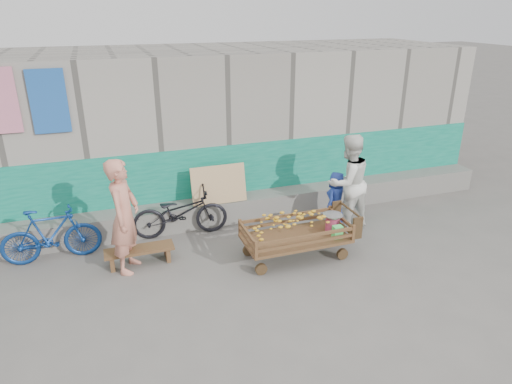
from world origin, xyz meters
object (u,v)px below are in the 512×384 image
object	(u,v)px
woman	(348,182)
bicycle_blue	(51,235)
child	(336,199)
bench	(140,252)
vendor_man	(124,216)
banana_cart	(294,228)
bicycle_dark	(180,213)

from	to	relation	value
woman	bicycle_blue	size ratio (longest dim) A/B	1.17
woman	child	bearing A→B (deg)	-58.20
bench	child	world-z (taller)	child
vendor_man	bicycle_blue	size ratio (longest dim) A/B	1.19
bicycle_blue	woman	bearing A→B (deg)	-95.48
banana_cart	woman	xyz separation A→B (m)	(1.35, 0.73, 0.35)
vendor_man	woman	xyz separation A→B (m)	(3.87, 0.19, -0.02)
woman	bicycle_blue	world-z (taller)	woman
child	bicycle_blue	bearing A→B (deg)	-37.68
banana_cart	woman	size ratio (longest dim) A/B	1.04
bicycle_dark	vendor_man	bearing A→B (deg)	136.39
child	bicycle_dark	world-z (taller)	child
banana_cart	bench	size ratio (longest dim) A/B	1.71
woman	child	world-z (taller)	woman
banana_cart	vendor_man	world-z (taller)	vendor_man
bench	bicycle_blue	bearing A→B (deg)	156.68
woman	bench	bearing A→B (deg)	-9.75
banana_cart	child	bearing A→B (deg)	35.81
banana_cart	bench	distance (m)	2.46
woman	bicycle_dark	world-z (taller)	woman
bench	child	xyz separation A→B (m)	(3.57, 0.24, 0.32)
bicycle_dark	bicycle_blue	xyz separation A→B (m)	(-2.08, -0.20, 0.02)
banana_cart	child	world-z (taller)	child
child	bicycle_dark	bearing A→B (deg)	-44.51
banana_cart	child	distance (m)	1.50
woman	child	size ratio (longest dim) A/B	1.71
vendor_man	woman	distance (m)	3.88
vendor_man	bicycle_blue	xyz separation A→B (m)	(-1.12, 0.66, -0.44)
vendor_man	bicycle_blue	bearing A→B (deg)	82.24
banana_cart	bench	bearing A→B (deg)	164.85
woman	bicycle_dark	xyz separation A→B (m)	(-2.91, 0.66, -0.44)
child	vendor_man	bearing A→B (deg)	-28.75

